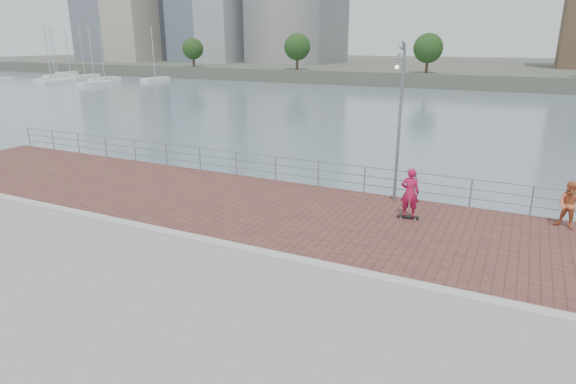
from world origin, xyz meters
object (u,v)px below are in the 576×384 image
at_px(guardrail, 341,174).
at_px(bystander, 570,205).
at_px(skateboarder, 410,193).
at_px(street_lamp, 399,97).

height_order(guardrail, bystander, bystander).
bearing_deg(skateboarder, bystander, -173.34).
distance_m(guardrail, bystander, 8.32).
bearing_deg(guardrail, street_lamp, -20.89).
relative_size(guardrail, bystander, 24.43).
bearing_deg(bystander, street_lamp, -160.39).
distance_m(street_lamp, skateboarder, 3.50).
xyz_separation_m(guardrail, bystander, (8.27, -0.83, 0.13)).
bearing_deg(bystander, skateboarder, -144.96).
relative_size(guardrail, street_lamp, 6.83).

